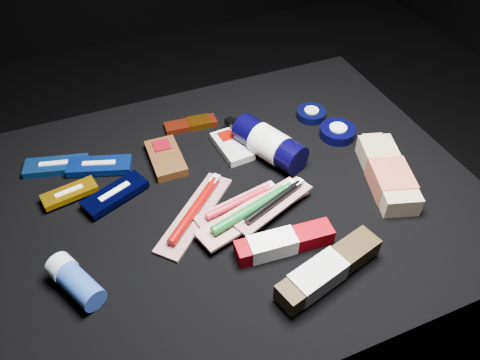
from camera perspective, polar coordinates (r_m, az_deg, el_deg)
name	(u,v)px	position (r m, az deg, el deg)	size (l,w,h in m)	color
ground	(236,297)	(1.28, -0.46, -14.03)	(3.00, 3.00, 0.00)	black
cloth_table	(236,251)	(1.11, -0.52, -8.65)	(0.98, 0.78, 0.40)	black
luna_bar_0	(56,166)	(1.08, -21.47, 1.62)	(0.14, 0.08, 0.02)	#144394
luna_bar_1	(100,166)	(1.05, -16.75, 1.68)	(0.14, 0.09, 0.02)	#0D319D
luna_bar_2	(115,194)	(0.97, -14.97, -1.67)	(0.14, 0.10, 0.02)	black
luna_bar_3	(70,193)	(1.00, -20.06, -1.51)	(0.11, 0.06, 0.01)	#C08509
clif_bar_0	(165,156)	(1.04, -9.10, 2.85)	(0.07, 0.13, 0.02)	#492811
clif_bar_1	(231,145)	(1.06, -1.06, 4.29)	(0.07, 0.12, 0.02)	beige
power_bar	(194,124)	(1.13, -5.68, 6.86)	(0.13, 0.05, 0.02)	maroon
lotion_bottle	(269,143)	(1.02, 3.54, 4.47)	(0.13, 0.22, 0.07)	black
cream_tin_upper	(311,114)	(1.16, 8.67, 7.99)	(0.07, 0.07, 0.02)	black
cream_tin_lower	(337,132)	(1.11, 11.80, 5.77)	(0.08, 0.08, 0.03)	black
bodywash_bottle	(388,175)	(1.01, 17.55, 0.64)	(0.13, 0.23, 0.05)	tan
deodorant_stick	(75,281)	(0.85, -19.45, -11.53)	(0.09, 0.12, 0.05)	#27459E
toothbrush_pack_0	(195,211)	(0.92, -5.46, -3.78)	(0.20, 0.19, 0.03)	#ADA7A2
toothbrush_pack_1	(240,203)	(0.92, 0.01, -2.84)	(0.19, 0.08, 0.02)	beige
toothbrush_pack_2	(255,209)	(0.90, 1.79, -3.61)	(0.25, 0.12, 0.03)	silver
toothbrush_pack_3	(274,203)	(0.90, 4.22, -2.80)	(0.19, 0.11, 0.02)	beige
toothpaste_carton_red	(280,243)	(0.86, 4.91, -7.70)	(0.19, 0.05, 0.04)	#870009
toothpaste_carton_green	(325,272)	(0.82, 10.33, -10.95)	(0.22, 0.10, 0.04)	#2F220E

